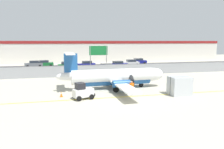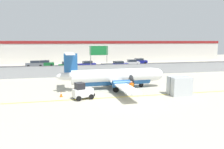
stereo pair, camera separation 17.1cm
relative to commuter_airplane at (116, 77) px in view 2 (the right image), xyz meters
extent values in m
plane|color=#B2AD99|center=(-0.04, -6.59, -1.60)|extent=(140.00, 140.00, 0.00)
cube|color=yellow|center=(-0.04, -4.59, -1.60)|extent=(84.00, 0.20, 0.01)
cube|color=gray|center=(-0.04, 11.41, -0.60)|extent=(98.00, 0.04, 2.00)
cylinder|color=slate|center=(-0.04, 11.41, 0.45)|extent=(98.00, 0.10, 0.10)
cube|color=#38383A|center=(-0.04, 22.91, -1.54)|extent=(98.00, 17.00, 0.12)
cube|color=beige|center=(-0.04, 41.41, 1.65)|extent=(91.00, 8.00, 6.50)
cube|color=maroon|center=(-0.04, 37.41, 4.50)|extent=(91.00, 0.20, 0.80)
cylinder|color=white|center=(-0.27, -0.01, 0.15)|extent=(11.37, 2.22, 1.90)
ellipsoid|color=white|center=(5.68, 0.16, 0.15)|extent=(2.66, 1.88, 1.80)
ellipsoid|color=white|center=(-6.21, -0.17, 0.35)|extent=(3.22, 1.13, 1.05)
cylinder|color=#1E5193|center=(-0.27, -0.01, -0.38)|extent=(10.20, 1.76, 1.48)
cube|color=white|center=(-0.17, 0.00, -0.42)|extent=(2.05, 16.04, 0.18)
cylinder|color=#1E5193|center=(-0.04, 2.60, -0.42)|extent=(2.22, 0.96, 0.90)
cone|color=black|center=(1.11, 2.63, -0.42)|extent=(0.46, 0.45, 0.44)
cylinder|color=#262626|center=(1.26, 2.64, -0.42)|extent=(0.10, 2.10, 2.10)
cylinder|color=#1E5193|center=(0.11, -2.60, -0.42)|extent=(2.22, 0.96, 0.90)
cone|color=black|center=(1.26, -2.57, -0.42)|extent=(0.46, 0.45, 0.44)
cylinder|color=#262626|center=(1.41, -2.56, -0.42)|extent=(0.10, 2.10, 2.10)
cube|color=#1E5193|center=(-5.92, -0.17, 1.70)|extent=(1.70, 0.23, 3.10)
cube|color=white|center=(-6.07, -0.17, 3.25)|extent=(1.23, 4.83, 0.14)
cylinder|color=#59595B|center=(3.72, 0.10, -0.82)|extent=(0.14, 0.14, 0.97)
cylinder|color=black|center=(3.72, 0.10, -1.30)|extent=(0.61, 0.24, 0.60)
cylinder|color=#59595B|center=(-0.63, 2.19, -0.78)|extent=(0.14, 0.14, 0.90)
cylinder|color=black|center=(-0.63, 2.19, -1.22)|extent=(0.77, 0.24, 0.76)
cylinder|color=#59595B|center=(-0.50, -2.22, -0.78)|extent=(0.14, 0.14, 0.90)
cylinder|color=black|center=(-0.50, -2.22, -1.22)|extent=(0.77, 0.24, 0.76)
cube|color=silver|center=(-4.84, -4.49, -0.87)|extent=(2.43, 1.72, 0.90)
cube|color=black|center=(-5.17, -4.60, -0.07)|extent=(1.16, 1.23, 0.70)
cube|color=black|center=(-3.74, -4.14, -1.17)|extent=(0.49, 1.10, 0.30)
cylinder|color=black|center=(-4.31, -3.69, -1.32)|extent=(0.59, 0.34, 0.56)
cylinder|color=black|center=(-3.94, -4.83, -1.32)|extent=(0.59, 0.34, 0.56)
cylinder|color=black|center=(-5.74, -4.15, -1.32)|extent=(0.59, 0.34, 0.56)
cylinder|color=black|center=(-5.37, -5.29, -1.32)|extent=(0.59, 0.34, 0.56)
cylinder|color=#191E4C|center=(0.91, -3.86, -1.18)|extent=(0.19, 0.19, 0.85)
cylinder|color=#191E4C|center=(1.11, -3.89, -1.18)|extent=(0.19, 0.19, 0.85)
cylinder|color=orange|center=(1.01, -3.87, -0.45)|extent=(0.40, 0.40, 0.60)
cylinder|color=orange|center=(0.80, -3.83, -0.42)|extent=(0.12, 0.12, 0.55)
cylinder|color=orange|center=(1.23, -3.91, -0.42)|extent=(0.12, 0.12, 0.55)
sphere|color=tan|center=(1.01, -3.87, -0.01)|extent=(0.22, 0.22, 0.22)
cube|color=#B7BCC1|center=(6.62, -5.13, -0.50)|extent=(2.43, 2.03, 2.20)
cube|color=#333338|center=(6.62, -5.13, -0.50)|extent=(2.44, 0.12, 2.20)
cube|color=orange|center=(-7.22, -2.97, -1.58)|extent=(0.36, 0.36, 0.04)
cone|color=orange|center=(-7.22, -2.97, -1.26)|extent=(0.28, 0.28, 0.60)
cylinder|color=white|center=(-7.22, -2.97, -1.18)|extent=(0.17, 0.17, 0.08)
cube|color=orange|center=(6.55, -2.91, -1.58)|extent=(0.36, 0.36, 0.04)
cone|color=orange|center=(6.55, -2.91, -1.26)|extent=(0.28, 0.28, 0.60)
cylinder|color=white|center=(6.55, -2.91, -1.18)|extent=(0.17, 0.17, 0.08)
cube|color=orange|center=(-5.70, -1.18, -1.58)|extent=(0.36, 0.36, 0.04)
cone|color=orange|center=(-5.70, -1.18, -1.26)|extent=(0.28, 0.28, 0.60)
cylinder|color=white|center=(-5.70, -1.18, -1.18)|extent=(0.17, 0.17, 0.08)
cube|color=orange|center=(-5.04, 2.53, -1.58)|extent=(0.36, 0.36, 0.04)
cone|color=orange|center=(-5.04, 2.53, -1.26)|extent=(0.28, 0.28, 0.60)
cylinder|color=white|center=(-5.04, 2.53, -1.18)|extent=(0.17, 0.17, 0.08)
cube|color=slate|center=(-13.72, 28.05, -0.86)|extent=(4.37, 2.19, 0.80)
cube|color=#262D38|center=(-13.57, 28.06, -0.18)|extent=(2.37, 1.81, 0.56)
cylinder|color=black|center=(-15.00, 26.98, -1.18)|extent=(0.62, 0.27, 0.60)
cylinder|color=black|center=(-15.21, 28.77, -1.18)|extent=(0.62, 0.27, 0.60)
cylinder|color=black|center=(-12.22, 27.32, -1.18)|extent=(0.62, 0.27, 0.60)
cylinder|color=black|center=(-12.43, 29.11, -1.18)|extent=(0.62, 0.27, 0.60)
cube|color=#19662D|center=(-11.19, 28.58, -0.86)|extent=(4.38, 2.22, 0.80)
cube|color=#262D38|center=(-11.33, 28.56, -0.18)|extent=(2.38, 1.83, 0.56)
cylinder|color=black|center=(-9.91, 29.65, -1.18)|extent=(0.62, 0.27, 0.60)
cylinder|color=black|center=(-9.68, 27.86, -1.18)|extent=(0.62, 0.27, 0.60)
cylinder|color=black|center=(-12.69, 29.29, -1.18)|extent=(0.62, 0.27, 0.60)
cylinder|color=black|center=(-12.46, 27.51, -1.18)|extent=(0.62, 0.27, 0.60)
cube|color=#19662D|center=(-5.83, 23.20, -0.86)|extent=(4.27, 1.87, 0.80)
cube|color=#262D38|center=(-5.98, 23.19, -0.18)|extent=(2.26, 1.65, 0.56)
cylinder|color=black|center=(-4.47, 24.15, -1.18)|extent=(0.61, 0.22, 0.60)
cylinder|color=black|center=(-4.40, 22.36, -1.18)|extent=(0.61, 0.22, 0.60)
cylinder|color=black|center=(-7.27, 24.04, -1.18)|extent=(0.61, 0.22, 0.60)
cylinder|color=black|center=(-7.20, 22.24, -1.18)|extent=(0.61, 0.22, 0.60)
cube|color=navy|center=(-1.24, 24.08, -0.86)|extent=(4.36, 2.14, 0.80)
cube|color=#262D38|center=(-1.09, 24.10, -0.18)|extent=(2.36, 1.79, 0.56)
cylinder|color=black|center=(-2.53, 23.04, -1.18)|extent=(0.62, 0.26, 0.60)
cylinder|color=black|center=(-2.72, 24.83, -1.18)|extent=(0.62, 0.26, 0.60)
cylinder|color=black|center=(0.25, 23.34, -1.18)|extent=(0.62, 0.26, 0.60)
cylinder|color=black|center=(0.06, 25.13, -1.18)|extent=(0.62, 0.26, 0.60)
cube|color=black|center=(2.08, 16.79, -0.86)|extent=(4.28, 1.92, 0.80)
cube|color=#262D38|center=(2.23, 16.80, -0.18)|extent=(2.28, 1.67, 0.56)
cylinder|color=black|center=(0.73, 15.82, -1.18)|extent=(0.61, 0.23, 0.60)
cylinder|color=black|center=(0.64, 17.61, -1.18)|extent=(0.61, 0.23, 0.60)
cylinder|color=black|center=(3.53, 15.96, -1.18)|extent=(0.61, 0.23, 0.60)
cylinder|color=black|center=(3.43, 17.76, -1.18)|extent=(0.61, 0.23, 0.60)
cube|color=navy|center=(6.24, 22.08, -0.86)|extent=(4.39, 2.24, 0.80)
cube|color=#262D38|center=(6.09, 22.06, -0.18)|extent=(2.39, 1.84, 0.56)
cylinder|color=black|center=(7.51, 23.16, -1.18)|extent=(0.62, 0.28, 0.60)
cylinder|color=black|center=(7.75, 21.38, -1.18)|extent=(0.62, 0.28, 0.60)
cylinder|color=black|center=(4.73, 22.79, -1.18)|extent=(0.62, 0.28, 0.60)
cylinder|color=black|center=(4.97, 21.01, -1.18)|extent=(0.62, 0.28, 0.60)
cube|color=silver|center=(10.49, 25.63, -0.86)|extent=(4.26, 1.85, 0.80)
cube|color=#262D38|center=(10.64, 25.62, -0.18)|extent=(2.25, 1.64, 0.56)
cylinder|color=black|center=(9.06, 24.78, -1.18)|extent=(0.61, 0.22, 0.60)
cylinder|color=black|center=(9.12, 26.58, -1.18)|extent=(0.61, 0.22, 0.60)
cylinder|color=black|center=(11.86, 24.68, -1.18)|extent=(0.61, 0.22, 0.60)
cylinder|color=black|center=(11.92, 26.48, -1.18)|extent=(0.61, 0.22, 0.60)
cube|color=navy|center=(14.01, 29.17, -0.86)|extent=(4.25, 1.83, 0.80)
cube|color=#262D38|center=(13.86, 29.17, -0.18)|extent=(2.25, 1.63, 0.56)
cylinder|color=black|center=(15.39, 30.11, -1.18)|extent=(0.61, 0.22, 0.60)
cylinder|color=black|center=(15.44, 28.32, -1.18)|extent=(0.61, 0.22, 0.60)
cylinder|color=black|center=(12.59, 30.03, -1.18)|extent=(0.61, 0.22, 0.60)
cylinder|color=black|center=(12.64, 28.23, -1.18)|extent=(0.61, 0.22, 0.60)
cylinder|color=slate|center=(-1.57, 13.88, 1.15)|extent=(0.14, 0.14, 5.50)
cylinder|color=slate|center=(1.63, 13.88, 1.15)|extent=(0.14, 0.14, 5.50)
cube|color=#14662D|center=(0.03, 13.88, 3.00)|extent=(3.60, 0.10, 1.80)
camera|label=1|loc=(-7.09, -28.24, 4.77)|focal=35.00mm
camera|label=2|loc=(-6.93, -28.28, 4.77)|focal=35.00mm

